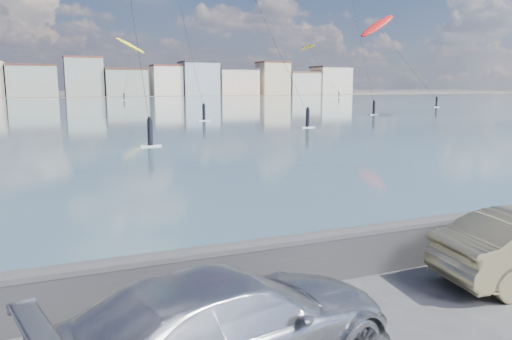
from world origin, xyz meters
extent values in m
cube|color=#3B5568|center=(0.00, 91.50, 0.01)|extent=(500.00, 177.00, 0.00)
cube|color=#4C473D|center=(0.00, 200.00, 0.01)|extent=(500.00, 60.00, 0.00)
cube|color=#28282B|center=(0.00, 2.70, 0.45)|extent=(400.00, 0.35, 0.90)
cylinder|color=#28282B|center=(0.00, 2.70, 0.90)|extent=(400.00, 0.36, 0.36)
cube|color=gray|center=(-6.00, 186.00, 5.25)|extent=(16.00, 13.00, 10.50)
cube|color=#562D23|center=(-6.00, 186.00, 10.80)|extent=(16.32, 13.26, 0.60)
cube|color=gray|center=(11.00, 186.00, 6.75)|extent=(13.00, 10.00, 13.50)
cube|color=brown|center=(11.00, 186.00, 13.80)|extent=(13.26, 10.20, 0.60)
cube|color=gray|center=(25.50, 186.00, 4.75)|extent=(15.00, 12.00, 9.50)
cube|color=#562D23|center=(25.50, 186.00, 9.80)|extent=(15.30, 12.24, 0.60)
cube|color=silver|center=(41.00, 186.00, 5.50)|extent=(11.00, 9.00, 11.00)
cube|color=brown|center=(41.00, 186.00, 11.30)|extent=(11.22, 9.18, 0.60)
cube|color=#9EA8B7|center=(54.00, 186.00, 6.25)|extent=(14.00, 11.00, 12.50)
cube|color=#2D2D33|center=(54.00, 186.00, 12.80)|extent=(14.28, 11.22, 0.60)
cube|color=beige|center=(69.50, 186.00, 5.00)|extent=(16.00, 12.00, 10.00)
cube|color=#2D2D33|center=(69.50, 186.00, 10.30)|extent=(16.32, 12.24, 0.60)
cube|color=beige|center=(86.00, 186.00, 6.50)|extent=(12.00, 10.00, 13.00)
cube|color=brown|center=(86.00, 186.00, 13.30)|extent=(12.24, 10.20, 0.60)
cube|color=beige|center=(99.50, 186.00, 4.50)|extent=(14.00, 11.00, 9.00)
cube|color=brown|center=(99.50, 186.00, 9.30)|extent=(14.28, 11.22, 0.60)
cube|color=beige|center=(114.00, 186.00, 5.75)|extent=(15.00, 12.00, 11.50)
cube|color=#383330|center=(114.00, 186.00, 11.80)|extent=(15.30, 12.24, 0.60)
imported|color=#A8A9AF|center=(-1.02, 0.20, 0.76)|extent=(5.57, 3.26, 1.52)
cube|color=white|center=(38.58, 51.08, 0.05)|extent=(1.40, 0.42, 0.08)
cylinder|color=black|center=(38.58, 51.08, 0.95)|extent=(0.36, 0.36, 1.70)
sphere|color=black|center=(38.58, 51.08, 1.85)|extent=(0.28, 0.28, 0.28)
cube|color=white|center=(3.20, 27.02, 0.05)|extent=(1.40, 0.42, 0.08)
cylinder|color=black|center=(3.20, 27.02, 0.95)|extent=(0.36, 0.36, 1.70)
sphere|color=black|center=(3.20, 27.02, 1.85)|extent=(0.28, 0.28, 0.28)
ellipsoid|color=red|center=(60.32, 80.75, 15.84)|extent=(9.02, 3.53, 6.06)
cube|color=white|center=(63.35, 66.02, 0.05)|extent=(1.40, 0.42, 0.08)
cylinder|color=black|center=(63.35, 66.02, 0.95)|extent=(0.36, 0.36, 1.70)
sphere|color=black|center=(63.35, 66.02, 1.85)|extent=(0.28, 0.28, 0.28)
cylinder|color=black|center=(61.83, 73.39, 8.57)|extent=(3.07, 14.76, 14.56)
ellipsoid|color=yellow|center=(20.64, 140.60, 14.96)|extent=(8.47, 3.67, 5.45)
cube|color=white|center=(16.98, 132.12, 0.05)|extent=(1.40, 0.42, 0.08)
cylinder|color=black|center=(16.98, 132.12, 0.95)|extent=(0.36, 0.36, 1.70)
sphere|color=black|center=(16.98, 132.12, 1.85)|extent=(0.28, 0.28, 0.28)
cylinder|color=black|center=(18.81, 136.36, 8.13)|extent=(3.70, 8.51, 13.68)
cube|color=white|center=(13.63, 48.91, 0.05)|extent=(1.40, 0.42, 0.08)
cylinder|color=black|center=(13.63, 48.91, 0.95)|extent=(0.36, 0.36, 1.70)
sphere|color=black|center=(13.63, 48.91, 1.85)|extent=(0.28, 0.28, 0.28)
ellipsoid|color=#BF8C19|center=(83.61, 151.92, 17.13)|extent=(2.74, 8.34, 1.99)
cube|color=white|center=(86.94, 136.32, 0.05)|extent=(1.40, 0.42, 0.08)
cylinder|color=black|center=(86.94, 136.32, 0.95)|extent=(0.36, 0.36, 1.70)
sphere|color=black|center=(86.94, 136.32, 1.85)|extent=(0.28, 0.28, 0.28)
cylinder|color=black|center=(85.28, 144.12, 9.22)|extent=(3.36, 15.63, 15.86)
cube|color=white|center=(19.90, 35.93, 0.05)|extent=(1.40, 0.42, 0.08)
cylinder|color=black|center=(19.90, 35.93, 0.95)|extent=(0.36, 0.36, 1.70)
sphere|color=black|center=(19.90, 35.93, 1.85)|extent=(0.28, 0.28, 0.28)
cylinder|color=black|center=(18.35, 42.88, 10.87)|extent=(3.15, 13.94, 19.15)
camera|label=1|loc=(-3.19, -5.85, 4.03)|focal=35.00mm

